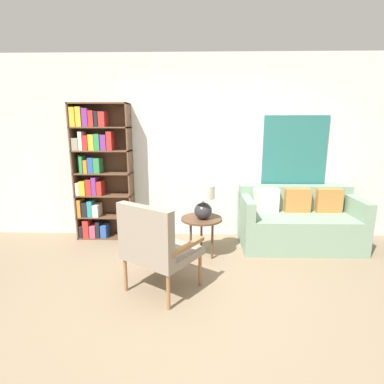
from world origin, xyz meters
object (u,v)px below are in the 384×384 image
at_px(couch, 298,223).
at_px(side_table, 202,222).
at_px(bookshelf, 97,172).
at_px(armchair, 155,243).
at_px(table_lamp, 203,200).

distance_m(couch, side_table, 1.45).
distance_m(bookshelf, couch, 3.02).
height_order(bookshelf, armchair, bookshelf).
bearing_deg(side_table, bookshelf, 156.92).
bearing_deg(armchair, side_table, 62.65).
height_order(couch, table_lamp, table_lamp).
bearing_deg(table_lamp, armchair, -119.19).
distance_m(armchair, couch, 2.29).
relative_size(bookshelf, table_lamp, 4.56).
height_order(armchair, side_table, armchair).
relative_size(armchair, table_lamp, 2.17).
distance_m(side_table, table_lamp, 0.31).
relative_size(bookshelf, couch, 1.23).
xyz_separation_m(side_table, table_lamp, (0.02, -0.04, 0.30)).
bearing_deg(bookshelf, armchair, -55.69).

